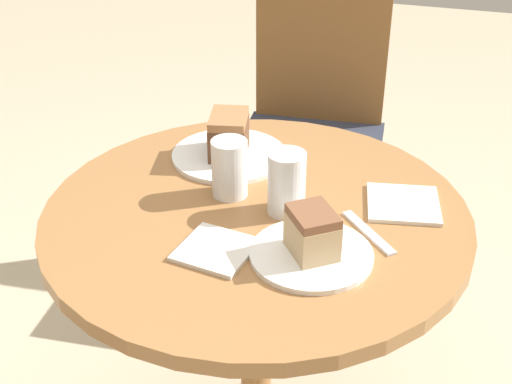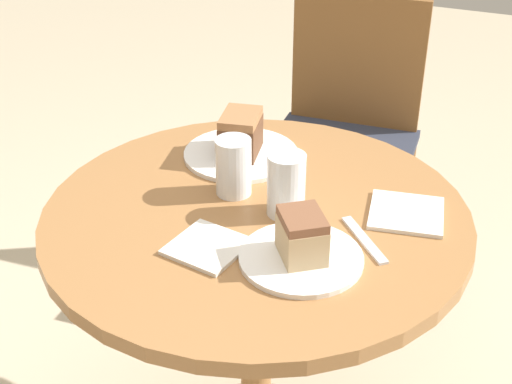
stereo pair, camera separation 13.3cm
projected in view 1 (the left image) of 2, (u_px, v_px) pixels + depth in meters
table at (256, 287)px, 1.45m from camera, size 0.81×0.81×0.72m
chair at (311, 136)px, 2.18m from camera, size 0.46×0.47×0.88m
plate_near at (311, 254)px, 1.22m from camera, size 0.21×0.21×0.01m
plate_far at (229, 155)px, 1.53m from camera, size 0.25×0.25×0.01m
cake_slice_near at (312, 232)px, 1.20m from camera, size 0.11×0.11×0.08m
cake_slice_far at (229, 135)px, 1.51m from camera, size 0.10×0.12×0.09m
glass_lemonade at (286, 187)px, 1.32m from camera, size 0.07×0.07×0.12m
glass_water at (230, 170)px, 1.38m from camera, size 0.07×0.07×0.12m
napkin_stack at (403, 204)px, 1.36m from camera, size 0.16×0.16×0.01m
fork at (368, 232)px, 1.28m from camera, size 0.11×0.12×0.00m
napkin_side at (216, 250)px, 1.23m from camera, size 0.14×0.14×0.01m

